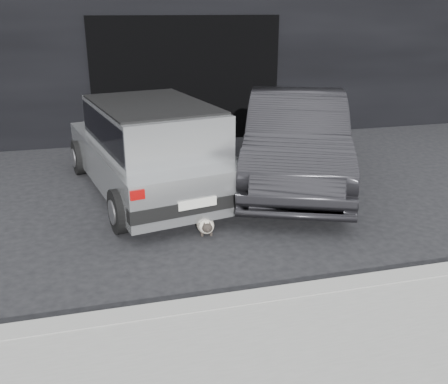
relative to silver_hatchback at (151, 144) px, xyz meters
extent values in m
plane|color=black|center=(0.16, -0.90, -0.78)|extent=(80.00, 80.00, 0.00)
cube|color=black|center=(1.16, 5.10, 1.72)|extent=(34.00, 4.00, 5.00)
cube|color=black|center=(1.16, 3.09, 0.52)|extent=(4.00, 0.10, 2.60)
cube|color=gray|center=(1.16, -3.50, -0.72)|extent=(18.00, 0.25, 0.12)
cube|color=gray|center=(1.16, -4.70, -0.73)|extent=(18.00, 2.20, 0.11)
cube|color=#A7AAAC|center=(-0.02, 0.10, -0.30)|extent=(2.43, 4.10, 0.61)
cube|color=#A7AAAC|center=(0.02, -0.10, 0.31)|extent=(1.98, 2.81, 0.61)
cube|color=black|center=(0.02, -0.10, 0.31)|extent=(1.97, 2.71, 0.49)
cube|color=black|center=(0.34, -1.72, -0.39)|extent=(1.73, 0.49, 0.18)
cube|color=black|center=(-0.38, 1.91, -0.39)|extent=(1.73, 0.49, 0.18)
cube|color=silver|center=(0.36, -1.80, -0.33)|extent=(0.51, 0.12, 0.12)
cube|color=#8C0707|center=(-0.39, -1.95, -0.09)|extent=(0.18, 0.06, 0.12)
cube|color=#8C0707|center=(1.10, -1.65, -0.09)|extent=(0.18, 0.06, 0.12)
cube|color=black|center=(0.02, -0.10, 0.63)|extent=(1.93, 2.56, 0.03)
cylinder|color=black|center=(-0.57, -1.42, -0.48)|extent=(0.33, 0.62, 0.59)
cylinder|color=slate|center=(-0.69, -1.44, -0.48)|extent=(0.08, 0.32, 0.33)
cylinder|color=black|center=(1.07, -1.09, -0.48)|extent=(0.33, 0.62, 0.59)
cylinder|color=slate|center=(1.19, -1.07, -0.48)|extent=(0.08, 0.32, 0.33)
cylinder|color=black|center=(-1.10, 1.24, -0.48)|extent=(0.33, 0.62, 0.59)
cylinder|color=slate|center=(-1.22, 1.22, -0.48)|extent=(0.08, 0.32, 0.33)
cylinder|color=black|center=(0.54, 1.57, -0.48)|extent=(0.33, 0.62, 0.59)
cylinder|color=slate|center=(0.66, 1.59, -0.48)|extent=(0.08, 0.32, 0.33)
imported|color=black|center=(2.37, -0.06, -0.05)|extent=(3.07, 4.69, 1.46)
ellipsoid|color=beige|center=(0.48, -1.67, -0.68)|extent=(0.28, 0.48, 0.18)
ellipsoid|color=beige|center=(0.47, -1.79, -0.66)|extent=(0.22, 0.22, 0.17)
ellipsoid|color=black|center=(0.45, -1.91, -0.63)|extent=(0.14, 0.13, 0.12)
sphere|color=black|center=(0.45, -1.96, -0.63)|extent=(0.05, 0.05, 0.05)
cone|color=black|center=(0.49, -1.90, -0.57)|extent=(0.05, 0.06, 0.06)
cone|color=black|center=(0.42, -1.89, -0.57)|extent=(0.05, 0.06, 0.06)
cylinder|color=black|center=(0.52, -1.81, -0.75)|extent=(0.04, 0.04, 0.06)
cylinder|color=black|center=(0.41, -1.80, -0.75)|extent=(0.04, 0.04, 0.06)
cylinder|color=black|center=(0.55, -1.54, -0.75)|extent=(0.04, 0.04, 0.06)
cylinder|color=black|center=(0.44, -1.53, -0.75)|extent=(0.04, 0.04, 0.06)
cylinder|color=black|center=(0.50, -1.42, -0.71)|extent=(0.09, 0.25, 0.08)
ellipsoid|color=silver|center=(0.20, -1.30, -0.59)|extent=(0.60, 0.32, 0.26)
ellipsoid|color=silver|center=(0.35, -1.31, -0.56)|extent=(0.27, 0.27, 0.22)
ellipsoid|color=silver|center=(0.51, -1.32, -0.48)|extent=(0.15, 0.17, 0.15)
sphere|color=silver|center=(0.58, -1.32, -0.48)|extent=(0.07, 0.07, 0.07)
cone|color=silver|center=(0.49, -1.27, -0.41)|extent=(0.07, 0.06, 0.08)
cone|color=silver|center=(0.49, -1.36, -0.41)|extent=(0.07, 0.06, 0.08)
cylinder|color=silver|center=(0.38, -1.24, -0.71)|extent=(0.05, 0.05, 0.15)
cylinder|color=silver|center=(0.38, -1.38, -0.71)|extent=(0.05, 0.05, 0.15)
cylinder|color=silver|center=(0.03, -1.22, -0.71)|extent=(0.05, 0.05, 0.15)
cylinder|color=silver|center=(0.03, -1.37, -0.71)|extent=(0.05, 0.05, 0.15)
cylinder|color=silver|center=(-0.12, -1.29, -0.65)|extent=(0.32, 0.14, 0.10)
ellipsoid|color=gray|center=(0.10, -1.33, -0.56)|extent=(0.22, 0.17, 0.11)
camera|label=1|loc=(-0.77, -7.47, 1.97)|focal=40.00mm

